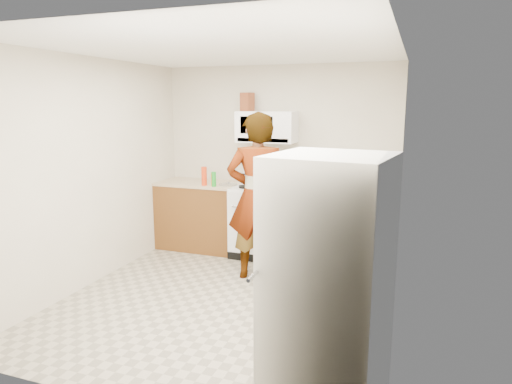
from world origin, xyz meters
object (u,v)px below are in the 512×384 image
at_px(fridge, 328,288).
at_px(saucepan, 256,178).
at_px(kettle, 342,181).
at_px(gas_range, 264,219).
at_px(microwave, 267,127).
at_px(person, 257,197).

bearing_deg(fridge, saucepan, 125.27).
bearing_deg(kettle, gas_range, -150.73).
relative_size(fridge, kettle, 8.32).
distance_m(kettle, saucepan, 1.14).
xyz_separation_m(gas_range, kettle, (0.99, 0.16, 0.55)).
height_order(microwave, person, person).
height_order(gas_range, microwave, microwave).
relative_size(fridge, saucepan, 7.06).
height_order(gas_range, kettle, kettle).
relative_size(kettle, saucepan, 0.85).
distance_m(person, kettle, 1.23).
bearing_deg(saucepan, kettle, 2.67).
xyz_separation_m(kettle, saucepan, (-1.14, -0.05, -0.02)).
bearing_deg(person, kettle, -147.31).
distance_m(microwave, fridge, 3.41).
distance_m(person, fridge, 2.41).
height_order(gas_range, person, person).
xyz_separation_m(gas_range, microwave, (0.00, 0.13, 1.21)).
relative_size(person, fridge, 1.12).
xyz_separation_m(gas_range, person, (0.19, -0.78, 0.47)).
distance_m(gas_range, kettle, 1.15).
height_order(microwave, kettle, microwave).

